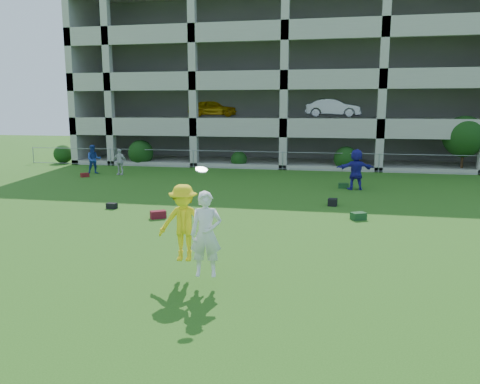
% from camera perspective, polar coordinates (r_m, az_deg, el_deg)
% --- Properties ---
extents(ground, '(100.00, 100.00, 0.00)m').
position_cam_1_polar(ground, '(12.12, -4.64, -8.96)').
color(ground, '#235114').
rests_on(ground, ground).
extents(bystander_a, '(1.07, 1.01, 1.75)m').
position_cam_1_polar(bystander_a, '(29.84, -17.40, 3.82)').
color(bystander_a, navy).
rests_on(bystander_a, ground).
extents(bystander_b, '(0.94, 0.43, 1.57)m').
position_cam_1_polar(bystander_b, '(28.94, -14.47, 3.59)').
color(bystander_b, silver).
rests_on(bystander_b, ground).
extents(bystander_d, '(1.94, 0.96, 2.00)m').
position_cam_1_polar(bystander_d, '(23.60, 13.96, 2.70)').
color(bystander_d, '#262198').
rests_on(bystander_d, ground).
extents(bag_red_a, '(0.62, 0.56, 0.28)m').
position_cam_1_polar(bag_red_a, '(17.31, -9.95, -2.72)').
color(bag_red_a, '#510D13').
rests_on(bag_red_a, ground).
extents(bag_black_b, '(0.43, 0.30, 0.22)m').
position_cam_1_polar(bag_black_b, '(19.39, -15.36, -1.64)').
color(bag_black_b, black).
rests_on(bag_black_b, ground).
extents(bag_green_c, '(0.61, 0.55, 0.26)m').
position_cam_1_polar(bag_green_c, '(17.40, 14.24, -2.85)').
color(bag_green_c, '#183914').
rests_on(bag_green_c, ground).
extents(crate_d, '(0.39, 0.39, 0.30)m').
position_cam_1_polar(crate_d, '(19.57, 11.22, -1.23)').
color(crate_d, black).
rests_on(crate_d, ground).
extents(bag_red_f, '(0.51, 0.52, 0.24)m').
position_cam_1_polar(bag_red_f, '(28.61, -18.40, 1.98)').
color(bag_red_f, '#590F13').
rests_on(bag_red_f, ground).
extents(bag_green_g, '(0.50, 0.31, 0.25)m').
position_cam_1_polar(bag_green_g, '(23.96, 12.49, 0.75)').
color(bag_green_g, '#143718').
rests_on(bag_green_g, ground).
extents(frisbee_contest, '(1.67, 1.16, 2.44)m').
position_cam_1_polar(frisbee_contest, '(10.80, -6.11, -4.15)').
color(frisbee_contest, yellow).
rests_on(frisbee_contest, ground).
extents(parking_garage, '(30.00, 14.00, 12.00)m').
position_cam_1_polar(parking_garage, '(38.88, 6.75, 13.19)').
color(parking_garage, '#9E998C').
rests_on(parking_garage, ground).
extents(fence, '(36.06, 0.06, 1.20)m').
position_cam_1_polar(fence, '(30.36, 5.21, 3.84)').
color(fence, gray).
rests_on(fence, ground).
extents(shrub_row, '(34.38, 2.52, 3.50)m').
position_cam_1_polar(shrub_row, '(30.83, 13.93, 5.36)').
color(shrub_row, '#163D11').
rests_on(shrub_row, ground).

